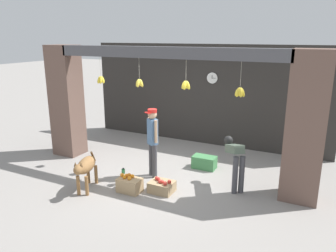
{
  "coord_description": "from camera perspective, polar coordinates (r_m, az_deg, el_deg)",
  "views": [
    {
      "loc": [
        3.2,
        -6.08,
        3.09
      ],
      "look_at": [
        0.0,
        0.41,
        1.09
      ],
      "focal_mm": 35.0,
      "sensor_mm": 36.0,
      "label": 1
    }
  ],
  "objects": [
    {
      "name": "shopkeeper",
      "position": [
        7.24,
        -2.69,
        -2.11
      ],
      "size": [
        0.31,
        0.3,
        1.56
      ],
      "rotation": [
        0.0,
        0.0,
        2.62
      ],
      "color": "#424247",
      "rests_on": "ground_plane"
    },
    {
      "name": "shop_pillar_left",
      "position": [
        8.99,
        -17.26,
        4.15
      ],
      "size": [
        0.7,
        0.6,
        2.88
      ],
      "primitive_type": "cube",
      "color": "brown",
      "rests_on": "ground_plane"
    },
    {
      "name": "shop_pillar_right",
      "position": [
        6.6,
        22.89,
        -0.32
      ],
      "size": [
        0.7,
        0.6,
        2.88
      ],
      "primitive_type": "cube",
      "color": "brown",
      "rests_on": "ground_plane"
    },
    {
      "name": "produce_box_green",
      "position": [
        7.97,
        6.34,
        -6.29
      ],
      "size": [
        0.56,
        0.33,
        0.3
      ],
      "primitive_type": "cube",
      "color": "#42844C",
      "rests_on": "ground_plane"
    },
    {
      "name": "shop_back_wall",
      "position": [
        9.56,
        6.33,
        5.4
      ],
      "size": [
        7.13,
        0.12,
        2.88
      ],
      "primitive_type": "cube",
      "color": "#2D2B28",
      "rests_on": "ground_plane"
    },
    {
      "name": "storefront_awning",
      "position": [
        6.98,
        -1.04,
        12.38
      ],
      "size": [
        5.23,
        0.29,
        0.93
      ],
      "color": "#4C4C51"
    },
    {
      "name": "ground_plane",
      "position": [
        7.53,
        -1.39,
        -8.78
      ],
      "size": [
        60.0,
        60.0,
        0.0
      ],
      "primitive_type": "plane",
      "color": "gray"
    },
    {
      "name": "fruit_crate_oranges",
      "position": [
        6.84,
        -6.72,
        -10.08
      ],
      "size": [
        0.48,
        0.32,
        0.36
      ],
      "color": "tan",
      "rests_on": "ground_plane"
    },
    {
      "name": "worker_stooping",
      "position": [
        6.87,
        11.61,
        -5.48
      ],
      "size": [
        0.58,
        0.7,
        1.02
      ],
      "rotation": [
        0.0,
        0.0,
        0.64
      ],
      "color": "#424247",
      "rests_on": "ground_plane"
    },
    {
      "name": "water_bottle",
      "position": [
        7.5,
        -7.79,
        -8.16
      ],
      "size": [
        0.08,
        0.08,
        0.23
      ],
      "color": "#38934C",
      "rests_on": "ground_plane"
    },
    {
      "name": "wall_clock",
      "position": [
        9.33,
        7.71,
        8.29
      ],
      "size": [
        0.33,
        0.03,
        0.33
      ],
      "color": "black"
    },
    {
      "name": "fruit_crate_apples",
      "position": [
        6.8,
        -1.09,
        -10.46
      ],
      "size": [
        0.49,
        0.4,
        0.29
      ],
      "color": "tan",
      "rests_on": "ground_plane"
    },
    {
      "name": "dog",
      "position": [
        6.93,
        -14.15,
        -6.89
      ],
      "size": [
        0.52,
        1.03,
        0.75
      ],
      "rotation": [
        0.0,
        0.0,
        -1.24
      ],
      "color": "olive",
      "rests_on": "ground_plane"
    }
  ]
}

